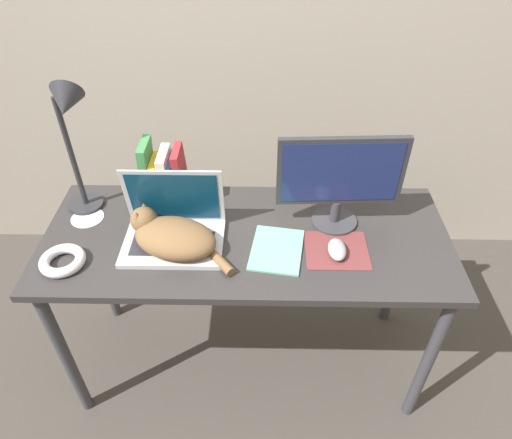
% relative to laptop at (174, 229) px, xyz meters
% --- Properties ---
extents(ground_plane, '(12.00, 12.00, 0.00)m').
position_rel_laptop_xyz_m(ground_plane, '(0.25, -0.27, -0.81)').
color(ground_plane, '#3D3833').
extents(wall_back, '(8.00, 0.05, 2.60)m').
position_rel_laptop_xyz_m(wall_back, '(0.25, 0.87, 0.49)').
color(wall_back, '#9E9384').
rests_on(wall_back, ground_plane).
extents(desk, '(1.45, 0.59, 0.76)m').
position_rel_laptop_xyz_m(desk, '(0.25, 0.02, -0.14)').
color(desk, '#2D2B2B').
rests_on(desk, ground_plane).
extents(laptop, '(0.34, 0.24, 0.25)m').
position_rel_laptop_xyz_m(laptop, '(0.00, 0.00, 0.00)').
color(laptop, '#B7B7BC').
rests_on(laptop, desk).
extents(cat, '(0.37, 0.26, 0.13)m').
position_rel_laptop_xyz_m(cat, '(0.00, -0.05, 0.01)').
color(cat, brown).
rests_on(cat, desk).
extents(external_monitor, '(0.44, 0.17, 0.35)m').
position_rel_laptop_xyz_m(external_monitor, '(0.57, 0.10, 0.15)').
color(external_monitor, '#333338').
rests_on(external_monitor, desk).
extents(mousepad, '(0.22, 0.19, 0.00)m').
position_rel_laptop_xyz_m(mousepad, '(0.56, -0.05, -0.05)').
color(mousepad, brown).
rests_on(mousepad, desk).
extents(computer_mouse, '(0.06, 0.11, 0.04)m').
position_rel_laptop_xyz_m(computer_mouse, '(0.56, -0.07, -0.03)').
color(computer_mouse, '#99999E').
rests_on(computer_mouse, mousepad).
extents(book_row, '(0.16, 0.17, 0.26)m').
position_rel_laptop_xyz_m(book_row, '(-0.06, 0.22, 0.06)').
color(book_row, '#387A42').
rests_on(book_row, desk).
extents(desk_lamp, '(0.17, 0.17, 0.52)m').
position_rel_laptop_xyz_m(desk_lamp, '(-0.33, 0.16, 0.30)').
color(desk_lamp, '#28282D').
rests_on(desk_lamp, desk).
extents(cable_coil, '(0.15, 0.15, 0.03)m').
position_rel_laptop_xyz_m(cable_coil, '(-0.35, -0.13, -0.03)').
color(cable_coil, silver).
rests_on(cable_coil, desk).
extents(notepad, '(0.20, 0.24, 0.01)m').
position_rel_laptop_xyz_m(notepad, '(0.36, -0.05, -0.04)').
color(notepad, '#6BBC93').
rests_on(notepad, desk).
extents(cd_disc, '(0.12, 0.12, 0.00)m').
position_rel_laptop_xyz_m(cd_disc, '(-0.34, 0.11, -0.05)').
color(cd_disc, silver).
rests_on(cd_disc, desk).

